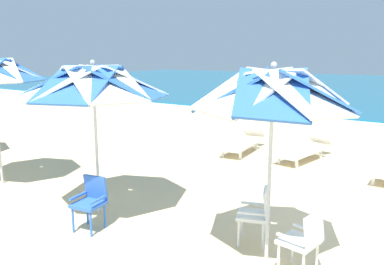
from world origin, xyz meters
name	(u,v)px	position (x,y,z in m)	size (l,w,h in m)	color
ground_plane	(358,208)	(0.00, 0.00, 0.00)	(80.00, 80.00, 0.00)	beige
beach_umbrella_0	(273,92)	(-0.61, -2.74, 2.32)	(2.15, 2.15, 2.70)	silver
plastic_chair_0	(304,239)	(-0.10, -2.80, 0.50)	(0.53, 0.51, 0.87)	white
plastic_chair_1	(257,212)	(-0.96, -2.34, 0.50)	(0.59, 0.56, 0.87)	white
beach_umbrella_1	(93,83)	(-3.75, -2.87, 2.32)	(2.54, 2.54, 2.70)	silver
plastic_chair_2	(91,200)	(-3.38, -3.37, 0.50)	(0.51, 0.53, 0.87)	blue
sun_lounger_2	(304,149)	(-1.98, 2.77, 0.28)	(0.97, 2.22, 0.62)	white
sun_lounger_3	(243,142)	(-3.74, 2.61, 0.28)	(0.85, 2.20, 0.62)	white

